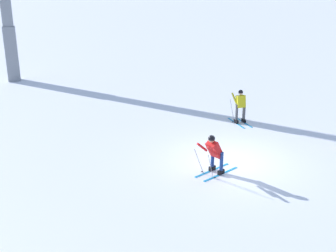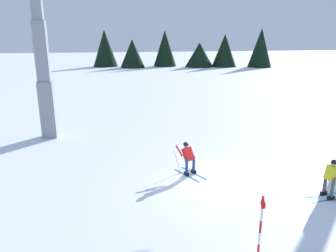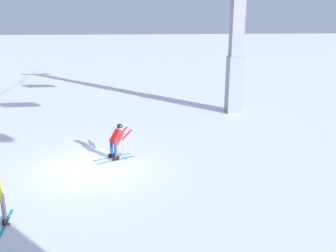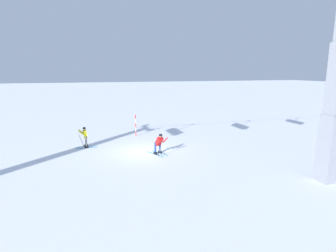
{
  "view_description": "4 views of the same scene",
  "coord_description": "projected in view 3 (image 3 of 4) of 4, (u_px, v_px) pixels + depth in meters",
  "views": [
    {
      "loc": [
        -14.1,
        6.79,
        6.91
      ],
      "look_at": [
        -0.18,
        2.57,
        1.76
      ],
      "focal_mm": 46.3,
      "sensor_mm": 36.0,
      "label": 1
    },
    {
      "loc": [
        -4.65,
        -12.2,
        6.28
      ],
      "look_at": [
        -1.7,
        1.82,
        2.19
      ],
      "focal_mm": 33.33,
      "sensor_mm": 36.0,
      "label": 2
    },
    {
      "loc": [
        13.99,
        1.53,
        5.88
      ],
      "look_at": [
        0.03,
        3.18,
        1.67
      ],
      "focal_mm": 38.44,
      "sensor_mm": 36.0,
      "label": 3
    },
    {
      "loc": [
        4.15,
        19.04,
        5.84
      ],
      "look_at": [
        -0.74,
        3.62,
        2.57
      ],
      "focal_mm": 29.12,
      "sensor_mm": 36.0,
      "label": 4
    }
  ],
  "objects": [
    {
      "name": "ground_plane",
      "position": [
        91.0,
        167.0,
        14.82
      ],
      "size": [
        260.0,
        260.0,
        0.0
      ],
      "primitive_type": "plane",
      "color": "white"
    },
    {
      "name": "skier_carving_main",
      "position": [
        117.0,
        139.0,
        15.53
      ],
      "size": [
        1.28,
        1.83,
        1.69
      ],
      "color": "#198CCC",
      "rests_on": "ground_plane"
    },
    {
      "name": "lift_tower_near",
      "position": [
        236.0,
        38.0,
        22.2
      ],
      "size": [
        0.9,
        2.79,
        11.43
      ],
      "color": "gray",
      "rests_on": "ground_plane"
    }
  ]
}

